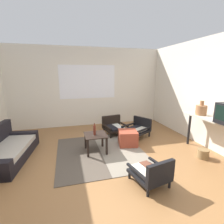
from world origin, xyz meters
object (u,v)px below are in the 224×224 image
at_px(ottoman_orange, 128,138).
at_px(armchair_corner, 138,128).
at_px(armchair_striped_foreground, 152,173).
at_px(coffee_table, 96,138).
at_px(console_shelf, 216,124).
at_px(glass_bottle, 94,130).
at_px(armchair_by_window, 114,126).
at_px(couch, 5,151).
at_px(wicker_basket, 203,154).
at_px(clay_vase, 201,110).

bearing_deg(ottoman_orange, armchair_corner, 46.44).
bearing_deg(armchair_striped_foreground, coffee_table, 114.67).
bearing_deg(armchair_corner, console_shelf, -57.57).
xyz_separation_m(armchair_striped_foreground, ottoman_orange, (0.19, 1.64, -0.03)).
bearing_deg(armchair_corner, ottoman_orange, -133.56).
xyz_separation_m(coffee_table, glass_bottle, (-0.02, -0.02, 0.21)).
bearing_deg(armchair_by_window, console_shelf, -50.54).
height_order(couch, wicker_basket, couch).
distance_m(couch, armchair_striped_foreground, 3.08).
relative_size(clay_vase, glass_bottle, 1.20).
height_order(armchair_striped_foreground, console_shelf, console_shelf).
height_order(armchair_striped_foreground, glass_bottle, glass_bottle).
distance_m(armchair_corner, clay_vase, 1.77).
distance_m(armchair_striped_foreground, glass_bottle, 1.65).
relative_size(ottoman_orange, console_shelf, 0.28).
height_order(couch, coffee_table, couch).
distance_m(ottoman_orange, console_shelf, 2.01).
bearing_deg(glass_bottle, wicker_basket, -21.95).
bearing_deg(console_shelf, ottoman_orange, 144.65).
distance_m(armchair_striped_foreground, clay_vase, 2.15).
height_order(coffee_table, ottoman_orange, coffee_table).
bearing_deg(console_shelf, glass_bottle, 159.31).
relative_size(armchair_by_window, wicker_basket, 2.95).
distance_m(armchair_corner, ottoman_orange, 0.75).
bearing_deg(ottoman_orange, couch, -179.50).
bearing_deg(coffee_table, ottoman_orange, 10.40).
height_order(coffee_table, armchair_corner, armchair_corner).
bearing_deg(glass_bottle, ottoman_orange, 11.53).
distance_m(armchair_corner, wicker_basket, 1.84).
distance_m(clay_vase, wicker_basket, 1.01).
relative_size(coffee_table, armchair_by_window, 0.76).
relative_size(coffee_table, armchair_corner, 0.63).
bearing_deg(ottoman_orange, console_shelf, -35.35).
bearing_deg(armchair_corner, coffee_table, -153.12).
relative_size(armchair_corner, console_shelf, 0.52).
bearing_deg(wicker_basket, coffee_table, 157.33).
bearing_deg(ottoman_orange, clay_vase, -23.10).
bearing_deg(coffee_table, armchair_corner, 26.88).
bearing_deg(clay_vase, armchair_striped_foreground, -151.27).
xyz_separation_m(coffee_table, armchair_corner, (1.39, 0.70, -0.09)).
height_order(clay_vase, glass_bottle, clay_vase).
relative_size(coffee_table, armchair_striped_foreground, 0.78).
relative_size(ottoman_orange, wicker_basket, 1.90).
distance_m(couch, wicker_basket, 4.31).
height_order(couch, console_shelf, console_shelf).
relative_size(couch, armchair_striped_foreground, 2.60).
bearing_deg(coffee_table, armchair_by_window, 55.00).
distance_m(armchair_striped_foreground, console_shelf, 1.92).
xyz_separation_m(armchair_by_window, clay_vase, (1.68, -1.60, 0.75)).
relative_size(couch, clay_vase, 5.36).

